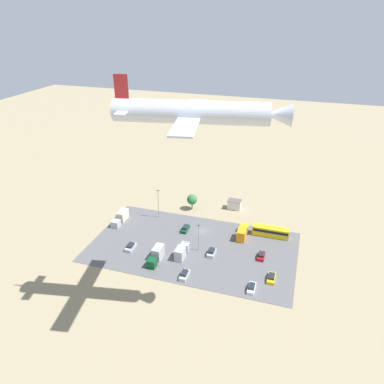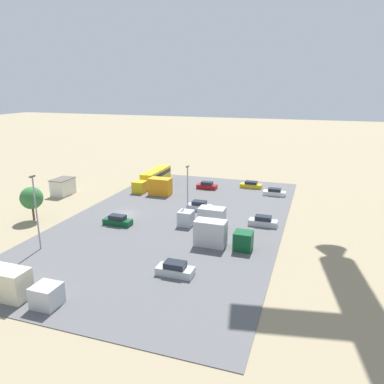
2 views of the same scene
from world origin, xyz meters
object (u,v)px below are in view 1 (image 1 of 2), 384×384
at_px(parked_car_0, 212,252).
at_px(parked_truck_2, 182,251).
at_px(parked_car_6, 131,247).
at_px(parked_car_1, 261,256).
at_px(parked_car_2, 184,275).
at_px(shed_building, 234,204).
at_px(parked_truck_1, 242,233).
at_px(airplane, 200,112).
at_px(bus, 271,231).
at_px(parked_truck_3, 121,218).
at_px(parked_truck_0, 156,255).
at_px(parked_car_4, 252,288).
at_px(parked_car_5, 185,229).
at_px(parked_car_3, 271,278).

distance_m(parked_car_0, parked_truck_2, 8.62).
height_order(parked_car_0, parked_truck_2, parked_truck_2).
relative_size(parked_car_0, parked_car_6, 0.98).
bearing_deg(parked_car_1, parked_car_2, -141.17).
xyz_separation_m(shed_building, parked_car_1, (-13.26, 26.18, -0.94)).
height_order(parked_car_0, parked_truck_1, parked_truck_1).
bearing_deg(airplane, parked_car_1, 144.39).
distance_m(bus, parked_truck_3, 48.54).
bearing_deg(parked_truck_1, airplane, -97.13).
height_order(parked_truck_0, airplane, airplane).
bearing_deg(parked_truck_3, parked_car_4, 156.70).
bearing_deg(parked_truck_0, parked_car_0, -152.31).
bearing_deg(bus, parked_car_4, -3.10).
bearing_deg(parked_car_0, bus, -134.94).
bearing_deg(parked_truck_1, parked_car_2, -114.86).
bearing_deg(parked_car_0, parked_car_5, -41.50).
relative_size(parked_car_1, parked_truck_3, 0.50).
bearing_deg(parked_car_1, parked_truck_2, -164.45).
distance_m(parked_car_6, parked_truck_2, 15.45).
relative_size(shed_building, parked_car_3, 1.03).
bearing_deg(parked_car_2, parked_car_3, -165.19).
height_order(bus, parked_car_0, bus).
xyz_separation_m(parked_car_5, airplane, (-13.70, 31.39, 45.78)).
relative_size(parked_car_3, airplane, 0.14).
distance_m(parked_car_5, parked_truck_0, 17.44).
height_order(parked_car_1, airplane, airplane).
relative_size(parked_car_1, parked_car_4, 0.96).
height_order(parked_car_5, parked_truck_0, parked_truck_0).
bearing_deg(parked_car_2, shed_building, -96.65).
height_order(parked_car_3, parked_truck_0, parked_truck_0).
height_order(bus, parked_truck_3, parked_truck_3).
distance_m(parked_car_3, parked_truck_3, 53.03).
bearing_deg(parked_car_4, parked_car_0, -40.44).
bearing_deg(parked_truck_1, parked_car_1, -51.27).
xyz_separation_m(parked_car_5, parked_truck_2, (-3.27, 13.22, 0.85)).
bearing_deg(parked_car_2, airplane, 124.56).
bearing_deg(parked_car_6, shed_building, 54.46).
height_order(bus, parked_car_5, bus).
relative_size(shed_building, parked_car_0, 1.10).
relative_size(parked_car_6, airplane, 0.13).
distance_m(parked_car_3, parked_car_5, 32.93).
height_order(bus, parked_truck_2, parked_truck_2).
xyz_separation_m(parked_car_2, parked_car_5, (7.00, -21.66, 0.01)).
bearing_deg(airplane, bus, 150.70).
xyz_separation_m(parked_car_2, parked_truck_2, (3.73, -8.44, 0.85)).
height_order(parked_car_0, parked_car_5, parked_car_0).
bearing_deg(parked_truck_0, bus, -142.36).
relative_size(parked_car_2, airplane, 0.14).
bearing_deg(parked_car_1, parked_car_5, 163.98).
bearing_deg(parked_car_4, shed_building, -72.31).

